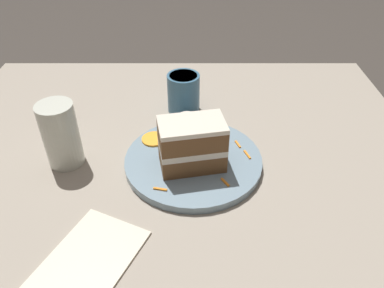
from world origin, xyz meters
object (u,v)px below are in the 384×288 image
Objects in this scene: coffee_mug at (182,92)px; menu_card at (85,264)px; cake_slice at (191,144)px; orange_garnish at (152,139)px; plate at (192,161)px; drinking_glass at (60,139)px; cream_dollop at (186,122)px.

menu_card is (-0.14, -0.44, -0.05)m from coffee_mug.
orange_garnish is at bearing -145.40° from cake_slice.
plate is 2.93× the size of coffee_mug.
drinking_glass is at bearing -107.07° from cake_slice.
cream_dollop is 0.33× the size of menu_card.
drinking_glass is (-0.25, 0.03, -0.01)m from cake_slice.
cream_dollop is 0.11m from coffee_mug.
drinking_glass reaches higher than menu_card.
orange_garnish is at bearing -80.24° from menu_card.
cream_dollop is at bearing 98.22° from plate.
plate is 0.26m from drinking_glass.
drinking_glass reaches higher than orange_garnish.
cake_slice is at bearing -101.78° from menu_card.
plate is 5.34× the size of orange_garnish.
cream_dollop is (-0.01, 0.11, -0.03)m from cake_slice.
menu_card is (-0.16, -0.22, -0.06)m from cake_slice.
cake_slice is (-0.00, -0.02, 0.06)m from plate.
cream_dollop reaches higher than plate.
orange_garnish is at bearing -112.76° from coffee_mug.
menu_card is (0.09, -0.24, -0.06)m from drinking_glass.
coffee_mug is at bearing 174.37° from cake_slice.
plate is 0.06m from cake_slice.
cream_dollop is 0.46× the size of drinking_glass.
coffee_mug reaches higher than cream_dollop.
menu_card is (-0.15, -0.33, -0.04)m from cream_dollop.
orange_garnish reaches higher than plate.
orange_garnish is at bearing -156.02° from cream_dollop.
coffee_mug is 0.50× the size of menu_card.
orange_garnish is 0.18m from drinking_glass.
coffee_mug is (0.23, 0.20, -0.01)m from drinking_glass.
cake_slice is 0.25m from drinking_glass.
cream_dollop is 0.36m from menu_card.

